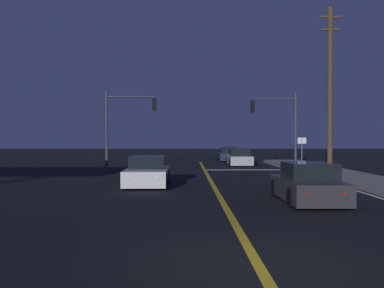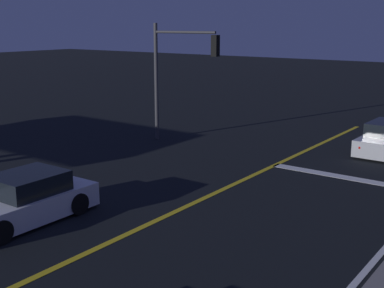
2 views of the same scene
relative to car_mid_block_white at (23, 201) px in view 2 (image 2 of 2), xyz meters
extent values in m
cube|color=gold|center=(3.00, -0.59, -0.58)|extent=(0.20, 39.10, 0.01)
cube|color=white|center=(6.00, 9.41, -0.58)|extent=(6.00, 0.50, 0.01)
cylinder|color=black|center=(5.16, 15.74, -0.26)|extent=(0.23, 0.64, 0.64)
cylinder|color=black|center=(5.13, 12.94, -0.26)|extent=(0.23, 0.64, 0.64)
sphere|color=red|center=(5.39, 12.13, -0.06)|extent=(0.14, 0.14, 0.14)
cube|color=silver|center=(0.00, -0.06, -0.14)|extent=(1.88, 4.16, 0.68)
cube|color=black|center=(0.00, 0.19, 0.46)|extent=(1.60, 1.92, 0.60)
cylinder|color=black|center=(0.87, -1.34, -0.26)|extent=(0.23, 0.64, 0.64)
cylinder|color=black|center=(0.85, 1.23, -0.26)|extent=(0.23, 0.64, 0.64)
cylinder|color=black|center=(-0.87, 1.22, -0.26)|extent=(0.23, 0.64, 0.64)
sphere|color=red|center=(0.55, 1.97, -0.06)|extent=(0.14, 0.14, 0.14)
sphere|color=red|center=(-0.59, 1.96, -0.06)|extent=(0.14, 0.14, 0.14)
cylinder|color=#38383D|center=(-3.79, 10.31, 2.14)|extent=(0.18, 0.18, 5.44)
cylinder|color=#38383D|center=(-2.13, 10.31, 4.46)|extent=(3.32, 0.12, 0.12)
cube|color=black|center=(-0.48, 10.31, 3.91)|extent=(0.28, 0.28, 0.90)
sphere|color=red|center=(-0.48, 10.31, 4.18)|extent=(0.22, 0.22, 0.22)
sphere|color=#4C2D05|center=(-0.48, 10.31, 3.91)|extent=(0.22, 0.22, 0.22)
sphere|color=#0A3814|center=(-0.48, 10.31, 3.64)|extent=(0.22, 0.22, 0.22)
camera|label=1|loc=(1.79, -19.42, 1.57)|focal=39.84mm
camera|label=2|loc=(11.86, -8.19, 4.84)|focal=48.11mm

